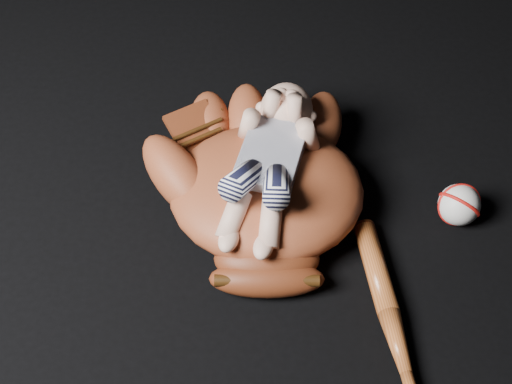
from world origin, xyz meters
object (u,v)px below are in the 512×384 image
at_px(baseball_glove, 267,184).
at_px(newborn_baby, 267,165).
at_px(baseball_bat, 392,326).
at_px(baseball, 459,205).

xyz_separation_m(baseball_glove, newborn_baby, (0.00, -0.00, 0.05)).
bearing_deg(baseball_glove, baseball_bat, -51.23).
bearing_deg(newborn_baby, baseball, 12.15).
bearing_deg(baseball_glove, baseball, -2.19).
xyz_separation_m(newborn_baby, baseball, (0.35, -0.01, -0.09)).
height_order(baseball_glove, newborn_baby, newborn_baby).
distance_m(baseball_glove, baseball_bat, 0.34).
distance_m(baseball_glove, newborn_baby, 0.05).
relative_size(baseball_bat, baseball, 5.35).
relative_size(baseball_glove, newborn_baby, 1.35).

